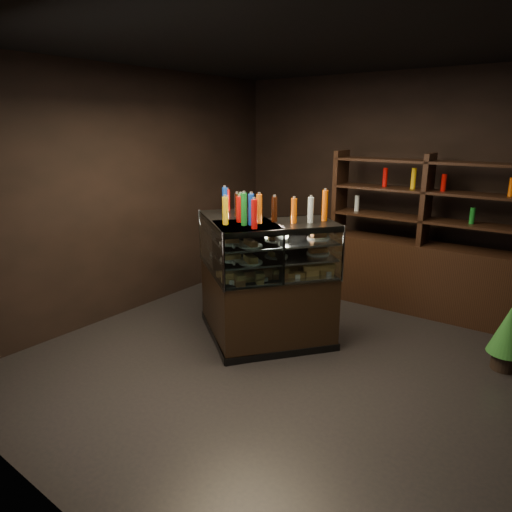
% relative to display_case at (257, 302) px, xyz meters
% --- Properties ---
extents(ground, '(5.00, 5.00, 0.00)m').
position_rel_display_case_xyz_m(ground, '(0.65, -0.11, -0.46)').
color(ground, black).
rests_on(ground, ground).
extents(room_shell, '(5.02, 5.02, 3.01)m').
position_rel_display_case_xyz_m(room_shell, '(0.65, -0.11, 1.48)').
color(room_shell, black).
rests_on(room_shell, ground).
extents(display_case, '(1.78, 1.38, 1.37)m').
position_rel_display_case_xyz_m(display_case, '(0.00, 0.00, 0.00)').
color(display_case, black).
rests_on(display_case, ground).
extents(food_display, '(1.41, 1.01, 0.43)m').
position_rel_display_case_xyz_m(food_display, '(0.00, -0.01, 0.55)').
color(food_display, '#CD7C49').
rests_on(food_display, display_case).
extents(bottles_top, '(1.24, 0.87, 0.30)m').
position_rel_display_case_xyz_m(bottles_top, '(-0.00, 0.00, 1.04)').
color(bottles_top, '#D8590A').
rests_on(bottles_top, display_case).
extents(potted_conifer, '(0.36, 0.36, 0.76)m').
position_rel_display_case_xyz_m(potted_conifer, '(2.31, 0.99, -0.03)').
color(potted_conifer, black).
rests_on(potted_conifer, ground).
extents(back_shelving, '(2.35, 0.53, 2.00)m').
position_rel_display_case_xyz_m(back_shelving, '(1.11, 1.94, 0.15)').
color(back_shelving, black).
rests_on(back_shelving, ground).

